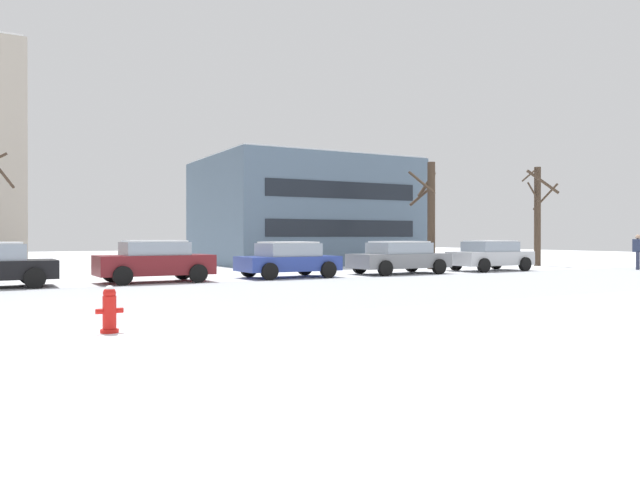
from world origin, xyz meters
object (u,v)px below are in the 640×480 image
object	(u,v)px
parked_car_blue	(288,259)
parked_car_maroon	(155,261)
parked_car_gray	(399,257)
parked_car_silver	(490,255)
pedestrian_crossing	(638,249)
fire_hydrant	(109,309)

from	to	relation	value
parked_car_blue	parked_car_maroon	bearing A→B (deg)	-179.05
parked_car_blue	parked_car_gray	xyz separation A→B (m)	(5.20, -0.13, 0.01)
parked_car_gray	parked_car_silver	bearing A→B (deg)	-0.23
parked_car_silver	pedestrian_crossing	xyz separation A→B (m)	(6.97, -2.69, 0.26)
parked_car_silver	pedestrian_crossing	world-z (taller)	pedestrian_crossing
fire_hydrant	parked_car_maroon	xyz separation A→B (m)	(3.42, 11.05, 0.36)
parked_car_maroon	pedestrian_crossing	bearing A→B (deg)	-6.96
parked_car_maroon	parked_car_blue	distance (m)	5.21
parked_car_blue	pedestrian_crossing	bearing A→B (deg)	-9.29
parked_car_maroon	parked_car_silver	bearing A→B (deg)	-0.24
fire_hydrant	pedestrian_crossing	size ratio (longest dim) A/B	0.46
parked_car_blue	parked_car_silver	distance (m)	10.41
fire_hydrant	pedestrian_crossing	xyz separation A→B (m)	(26.01, 8.30, 0.60)
fire_hydrant	parked_car_silver	world-z (taller)	parked_car_silver
parked_car_maroon	pedestrian_crossing	size ratio (longest dim) A/B	2.33
parked_car_blue	parked_car_gray	bearing A→B (deg)	-1.45
parked_car_maroon	parked_car_silver	size ratio (longest dim) A/B	0.98
parked_car_silver	parked_car_maroon	bearing A→B (deg)	179.76
parked_car_silver	pedestrian_crossing	bearing A→B (deg)	-21.10
pedestrian_crossing	fire_hydrant	bearing A→B (deg)	-162.31
fire_hydrant	parked_car_maroon	bearing A→B (deg)	72.79
parked_car_blue	pedestrian_crossing	distance (m)	17.62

